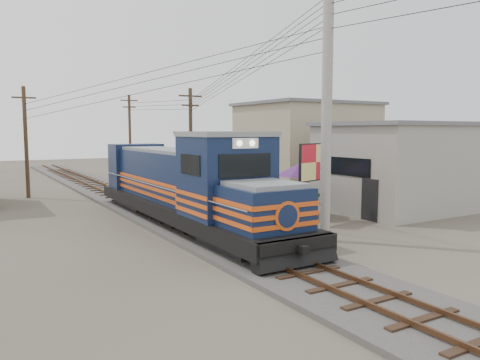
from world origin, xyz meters
TOP-DOWN VIEW (x-y plane):
  - ground at (0.00, 0.00)m, footprint 120.00×120.00m
  - ballast at (0.00, 10.00)m, footprint 3.60×70.00m
  - track at (0.00, 10.00)m, footprint 1.15×70.00m
  - locomotive at (0.00, 4.75)m, footprint 3.02×16.44m
  - utility_pole_main at (3.50, -0.50)m, footprint 0.40×0.40m
  - wooden_pole_mid at (4.50, 14.00)m, footprint 1.60×0.24m
  - wooden_pole_far at (4.80, 28.00)m, footprint 1.60×0.24m
  - wooden_pole_left at (-5.00, 18.00)m, footprint 1.60×0.24m
  - power_lines at (-0.14, 8.49)m, footprint 9.65×19.00m
  - shophouse_front at (11.50, 3.00)m, footprint 7.35×6.30m
  - shophouse_mid at (12.50, 12.00)m, footprint 8.40×7.35m
  - shophouse_back at (11.00, 22.00)m, footprint 6.30×6.30m
  - billboard at (5.50, 2.53)m, footprint 2.31×0.79m
  - market_umbrella at (5.76, 4.04)m, footprint 2.87×2.87m
  - vendor at (6.95, 6.83)m, footprint 0.57×0.39m
  - plant_nursery at (5.11, 4.49)m, footprint 3.60×3.02m

SIDE VIEW (x-z plane):
  - ground at x=0.00m, z-range 0.00..0.00m
  - ballast at x=0.00m, z-range 0.00..0.16m
  - track at x=0.00m, z-range 0.20..0.32m
  - plant_nursery at x=5.11m, z-range -0.12..1.01m
  - vendor at x=6.95m, z-range 0.00..1.51m
  - locomotive at x=0.00m, z-range -0.27..3.81m
  - shophouse_back at x=11.00m, z-range 0.01..4.21m
  - market_umbrella at x=5.76m, z-range 1.01..3.66m
  - shophouse_front at x=11.50m, z-range 0.01..4.71m
  - billboard at x=5.50m, z-range 0.88..4.56m
  - shophouse_mid at x=12.50m, z-range 0.01..6.21m
  - wooden_pole_mid at x=4.50m, z-range 0.18..7.18m
  - wooden_pole_left at x=-5.00m, z-range 0.18..7.18m
  - wooden_pole_far at x=4.80m, z-range 0.18..7.68m
  - utility_pole_main at x=3.50m, z-range 0.00..10.00m
  - power_lines at x=-0.14m, z-range 5.91..9.21m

